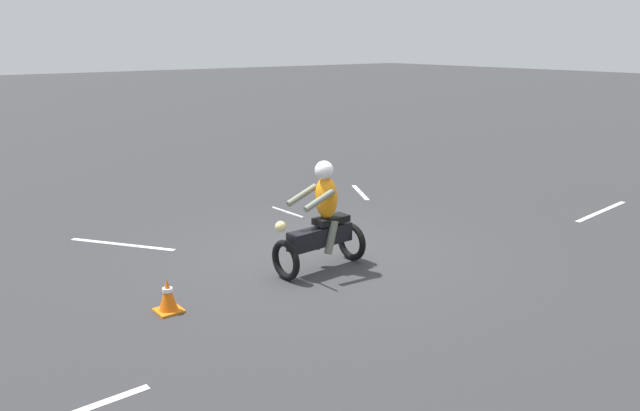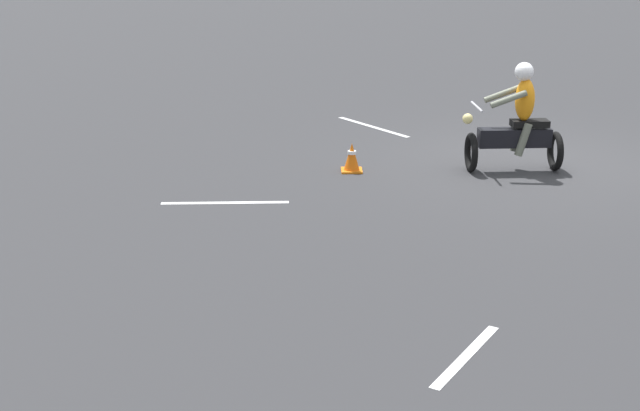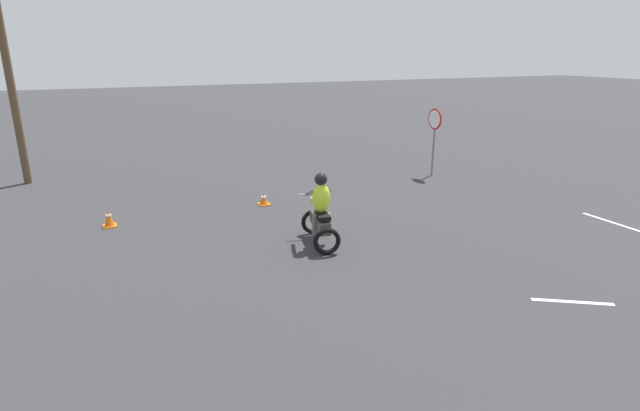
# 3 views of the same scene
# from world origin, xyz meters

# --- Properties ---
(ground_plane) EXTENTS (120.00, 120.00, 0.00)m
(ground_plane) POSITION_xyz_m (0.00, 0.00, 0.00)
(ground_plane) COLOR #333335
(motorcycle_rider_foreground) EXTENTS (1.53, 0.71, 1.66)m
(motorcycle_rider_foreground) POSITION_xyz_m (0.31, 0.46, 0.73)
(motorcycle_rider_foreground) COLOR black
(motorcycle_rider_foreground) RESTS_ON ground
(traffic_cone_near_right) EXTENTS (0.32, 0.32, 0.44)m
(traffic_cone_near_right) POSITION_xyz_m (2.81, 0.48, 0.21)
(traffic_cone_near_right) COLOR orange
(traffic_cone_near_right) RESTS_ON ground
(lane_stripe_w) EXTENTS (2.18, 0.31, 0.01)m
(lane_stripe_w) POSITION_xyz_m (-6.17, 1.38, 0.00)
(lane_stripe_w) COLOR silver
(lane_stripe_w) RESTS_ON ground
(lane_stripe_sw) EXTENTS (0.76, 1.29, 0.01)m
(lane_stripe_sw) POSITION_xyz_m (-3.38, -2.83, 0.00)
(lane_stripe_sw) COLOR silver
(lane_stripe_sw) RESTS_ON ground
(lane_stripe_se) EXTENTS (1.22, 1.70, 0.01)m
(lane_stripe_se) POSITION_xyz_m (2.28, -2.52, 0.00)
(lane_stripe_se) COLOR silver
(lane_stripe_se) RESTS_ON ground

